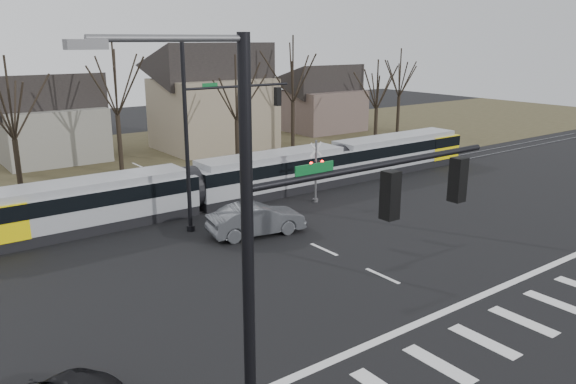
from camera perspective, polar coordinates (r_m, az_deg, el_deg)
ground at (r=24.12m, az=13.03°, el=-9.85°), size 140.00×140.00×0.00m
grass_verge at (r=49.94m, az=-15.94°, el=3.06°), size 140.00×28.00×0.01m
crosswalk at (r=22.06m, az=21.10°, el=-13.02°), size 27.00×2.60×0.01m
stop_line at (r=23.13m, az=16.46°, el=-11.23°), size 28.00×0.35×0.01m
lane_dashes at (r=35.80m, az=-6.69°, el=-1.17°), size 0.18×30.00×0.01m
rail_pair at (r=35.63m, az=-6.53°, el=-1.20°), size 90.00×1.52×0.06m
tram at (r=37.34m, az=-1.81°, el=2.01°), size 36.59×2.72×2.77m
sedan at (r=29.81m, az=-3.24°, el=-2.79°), size 3.66×5.80×1.70m
signal_pole_near_left at (r=11.15m, az=2.95°, el=-7.93°), size 9.28×0.44×10.20m
signal_pole_far at (r=30.44m, az=-7.64°, el=6.87°), size 9.28×0.44×10.20m
rail_crossing_signal at (r=35.51m, az=2.84°, el=1.92°), size 1.08×0.36×4.00m
tree_row at (r=44.45m, az=-11.17°, el=8.44°), size 59.20×7.20×10.00m
house_b at (r=51.66m, az=-23.09°, el=7.29°), size 8.64×7.56×7.65m
house_c at (r=53.80m, az=-7.65°, el=9.99°), size 10.80×8.64×10.10m
house_d at (r=64.06m, az=3.45°, el=9.79°), size 8.64×7.56×7.65m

